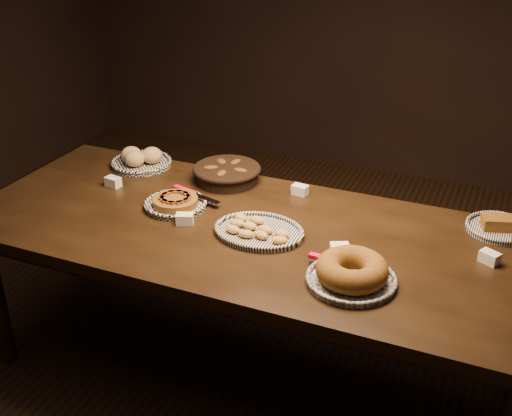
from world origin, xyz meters
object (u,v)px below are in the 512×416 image
at_px(buffet_table, 250,244).
at_px(apple_tart_plate, 176,203).
at_px(bundt_cake_plate, 352,273).
at_px(madeleine_platter, 258,231).

height_order(buffet_table, apple_tart_plate, apple_tart_plate).
bearing_deg(bundt_cake_plate, apple_tart_plate, 172.90).
xyz_separation_m(apple_tart_plate, bundt_cake_plate, (0.86, -0.27, 0.02)).
relative_size(madeleine_platter, bundt_cake_plate, 1.06).
bearing_deg(madeleine_platter, apple_tart_plate, 156.94).
height_order(madeleine_platter, bundt_cake_plate, bundt_cake_plate).
xyz_separation_m(buffet_table, bundt_cake_plate, (0.49, -0.22, 0.12)).
distance_m(buffet_table, bundt_cake_plate, 0.55).
bearing_deg(buffet_table, bundt_cake_plate, -24.77).
distance_m(madeleine_platter, bundt_cake_plate, 0.48).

